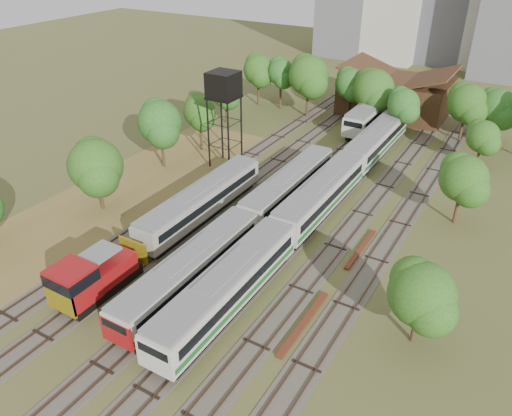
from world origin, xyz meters
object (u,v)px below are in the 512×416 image
Objects in this scene: railcar_red_set at (246,222)px; railcar_green_set at (321,196)px; shunter_locomotive at (90,279)px; water_tower at (224,87)px.

railcar_red_set is 0.66× the size of railcar_green_set.
shunter_locomotive is at bearing -113.36° from railcar_red_set.
shunter_locomotive is 28.54m from water_tower.
railcar_green_set is 4.46× the size of water_tower.
water_tower reaches higher than railcar_green_set.
shunter_locomotive is (-10.00, -22.05, -0.01)m from railcar_green_set.
railcar_green_set is 6.41× the size of shunter_locomotive.
railcar_red_set is 15.13m from shunter_locomotive.
water_tower is at bearing 162.03° from railcar_green_set.
railcar_green_set is at bearing -17.97° from water_tower.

